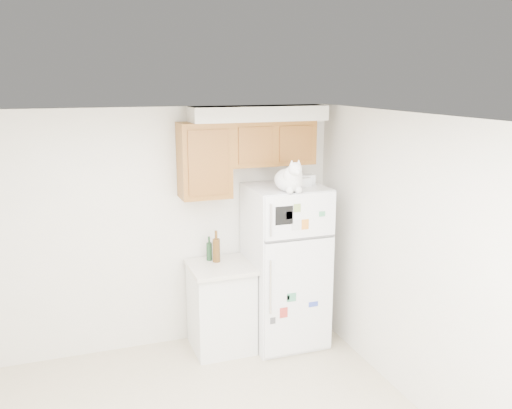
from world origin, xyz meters
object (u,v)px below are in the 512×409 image
refrigerator (286,266)px  storage_box_back (305,179)px  cat (290,179)px  bottle_amber (216,246)px  bottle_green (209,248)px  storage_box_front (303,182)px  base_counter (221,306)px

refrigerator → storage_box_back: (0.23, 0.05, 0.90)m
cat → bottle_amber: bearing=146.8°
refrigerator → bottle_green: size_ratio=6.61×
refrigerator → storage_box_front: storage_box_front is taller
base_counter → cat: bearing=-27.2°
base_counter → bottle_amber: bearing=98.2°
refrigerator → cat: cat is taller
refrigerator → bottle_green: bearing=162.5°
refrigerator → cat: 1.01m
refrigerator → storage_box_front: (0.15, -0.05, 0.89)m
base_counter → cat: (0.62, -0.32, 1.36)m
bottle_green → bottle_amber: size_ratio=0.77×
cat → bottle_green: cat is taller
storage_box_front → bottle_green: (-0.91, 0.29, -0.70)m
refrigerator → base_counter: size_ratio=1.85×
storage_box_front → bottle_green: storage_box_front is taller
base_counter → bottle_green: bottle_green is taller
storage_box_back → bottle_amber: bearing=179.0°
storage_box_front → bottle_amber: bearing=156.5°
cat → storage_box_front: cat is taller
refrigerator → cat: (-0.07, -0.25, 0.97)m
bottle_amber → cat: bearing=-33.2°
base_counter → storage_box_front: (0.84, -0.13, 1.28)m
base_counter → cat: size_ratio=1.94×
cat → storage_box_front: bearing=41.1°
refrigerator → bottle_green: 0.82m
refrigerator → bottle_amber: size_ratio=5.11×
refrigerator → storage_box_back: size_ratio=9.44×
bottle_green → storage_box_front: bearing=-17.9°
refrigerator → bottle_amber: refrigerator is taller
storage_box_back → cat: bearing=-128.6°
base_counter → bottle_amber: 0.63m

